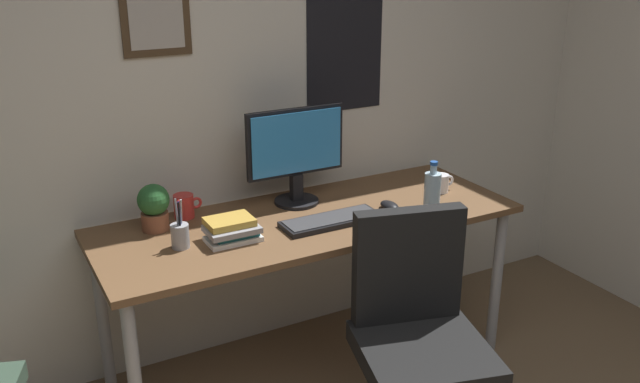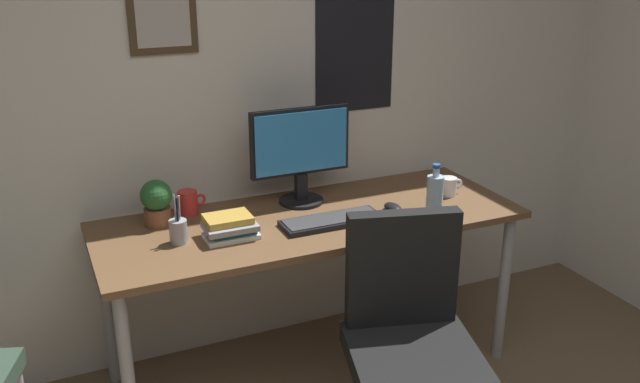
{
  "view_description": "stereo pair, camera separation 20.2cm",
  "coord_description": "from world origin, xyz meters",
  "px_view_note": "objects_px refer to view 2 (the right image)",
  "views": [
    {
      "loc": [
        -0.96,
        -0.65,
        1.87
      ],
      "look_at": [
        0.28,
        1.63,
        0.91
      ],
      "focal_mm": 38.12,
      "sensor_mm": 36.0,
      "label": 1
    },
    {
      "loc": [
        -0.78,
        -0.74,
        1.87
      ],
      "look_at": [
        0.28,
        1.63,
        0.91
      ],
      "focal_mm": 38.12,
      "sensor_mm": 36.0,
      "label": 2
    }
  ],
  "objects_px": {
    "computer_mouse": "(393,208)",
    "pen_cup": "(178,230)",
    "water_bottle": "(435,198)",
    "coffee_mug_far": "(188,202)",
    "keyboard": "(332,221)",
    "potted_plant": "(156,201)",
    "coffee_mug_near": "(449,186)",
    "office_chair": "(409,331)",
    "book_stack_left": "(230,227)",
    "monitor": "(300,151)"
  },
  "relations": [
    {
      "from": "computer_mouse",
      "to": "pen_cup",
      "type": "xyz_separation_m",
      "value": [
        -0.93,
        0.06,
        0.04
      ]
    },
    {
      "from": "water_bottle",
      "to": "coffee_mug_far",
      "type": "bearing_deg",
      "value": 151.12
    },
    {
      "from": "keyboard",
      "to": "potted_plant",
      "type": "distance_m",
      "value": 0.73
    },
    {
      "from": "pen_cup",
      "to": "coffee_mug_near",
      "type": "bearing_deg",
      "value": 0.73
    },
    {
      "from": "coffee_mug_near",
      "to": "coffee_mug_far",
      "type": "bearing_deg",
      "value": 166.86
    },
    {
      "from": "office_chair",
      "to": "coffee_mug_near",
      "type": "xyz_separation_m",
      "value": [
        0.58,
        0.62,
        0.27
      ]
    },
    {
      "from": "water_bottle",
      "to": "book_stack_left",
      "type": "bearing_deg",
      "value": 167.26
    },
    {
      "from": "monitor",
      "to": "coffee_mug_far",
      "type": "distance_m",
      "value": 0.54
    },
    {
      "from": "keyboard",
      "to": "water_bottle",
      "type": "height_order",
      "value": "water_bottle"
    },
    {
      "from": "office_chair",
      "to": "coffee_mug_near",
      "type": "relative_size",
      "value": 8.34
    },
    {
      "from": "water_bottle",
      "to": "book_stack_left",
      "type": "relative_size",
      "value": 1.2
    },
    {
      "from": "monitor",
      "to": "computer_mouse",
      "type": "height_order",
      "value": "monitor"
    },
    {
      "from": "potted_plant",
      "to": "book_stack_left",
      "type": "distance_m",
      "value": 0.35
    },
    {
      "from": "computer_mouse",
      "to": "pen_cup",
      "type": "bearing_deg",
      "value": 176.37
    },
    {
      "from": "office_chair",
      "to": "pen_cup",
      "type": "relative_size",
      "value": 4.75
    },
    {
      "from": "keyboard",
      "to": "potted_plant",
      "type": "height_order",
      "value": "potted_plant"
    },
    {
      "from": "computer_mouse",
      "to": "coffee_mug_near",
      "type": "distance_m",
      "value": 0.35
    },
    {
      "from": "coffee_mug_far",
      "to": "book_stack_left",
      "type": "distance_m",
      "value": 0.33
    },
    {
      "from": "water_bottle",
      "to": "potted_plant",
      "type": "relative_size",
      "value": 1.29
    },
    {
      "from": "computer_mouse",
      "to": "potted_plant",
      "type": "xyz_separation_m",
      "value": [
        -0.96,
        0.28,
        0.09
      ]
    },
    {
      "from": "coffee_mug_near",
      "to": "coffee_mug_far",
      "type": "distance_m",
      "value": 1.19
    },
    {
      "from": "monitor",
      "to": "pen_cup",
      "type": "distance_m",
      "value": 0.67
    },
    {
      "from": "coffee_mug_near",
      "to": "pen_cup",
      "type": "bearing_deg",
      "value": -179.27
    },
    {
      "from": "coffee_mug_far",
      "to": "book_stack_left",
      "type": "height_order",
      "value": "coffee_mug_far"
    },
    {
      "from": "coffee_mug_near",
      "to": "book_stack_left",
      "type": "relative_size",
      "value": 0.54
    },
    {
      "from": "pen_cup",
      "to": "keyboard",
      "type": "bearing_deg",
      "value": -6.3
    },
    {
      "from": "coffee_mug_near",
      "to": "potted_plant",
      "type": "relative_size",
      "value": 0.58
    },
    {
      "from": "pen_cup",
      "to": "book_stack_left",
      "type": "height_order",
      "value": "pen_cup"
    },
    {
      "from": "potted_plant",
      "to": "pen_cup",
      "type": "bearing_deg",
      "value": -80.15
    },
    {
      "from": "potted_plant",
      "to": "pen_cup",
      "type": "xyz_separation_m",
      "value": [
        0.04,
        -0.22,
        -0.05
      ]
    },
    {
      "from": "water_bottle",
      "to": "potted_plant",
      "type": "bearing_deg",
      "value": 157.67
    },
    {
      "from": "coffee_mug_far",
      "to": "monitor",
      "type": "bearing_deg",
      "value": -8.42
    },
    {
      "from": "office_chair",
      "to": "potted_plant",
      "type": "relative_size",
      "value": 4.87
    },
    {
      "from": "coffee_mug_near",
      "to": "potted_plant",
      "type": "distance_m",
      "value": 1.32
    },
    {
      "from": "office_chair",
      "to": "water_bottle",
      "type": "bearing_deg",
      "value": 48.67
    },
    {
      "from": "water_bottle",
      "to": "computer_mouse",
      "type": "bearing_deg",
      "value": 122.15
    },
    {
      "from": "keyboard",
      "to": "book_stack_left",
      "type": "xyz_separation_m",
      "value": [
        -0.43,
        0.04,
        0.03
      ]
    },
    {
      "from": "office_chair",
      "to": "pen_cup",
      "type": "distance_m",
      "value": 0.96
    },
    {
      "from": "monitor",
      "to": "coffee_mug_near",
      "type": "distance_m",
      "value": 0.72
    },
    {
      "from": "monitor",
      "to": "computer_mouse",
      "type": "bearing_deg",
      "value": -40.16
    },
    {
      "from": "pen_cup",
      "to": "book_stack_left",
      "type": "relative_size",
      "value": 0.95
    },
    {
      "from": "pen_cup",
      "to": "book_stack_left",
      "type": "distance_m",
      "value": 0.2
    },
    {
      "from": "computer_mouse",
      "to": "book_stack_left",
      "type": "distance_m",
      "value": 0.73
    },
    {
      "from": "potted_plant",
      "to": "pen_cup",
      "type": "relative_size",
      "value": 0.98
    },
    {
      "from": "book_stack_left",
      "to": "keyboard",
      "type": "bearing_deg",
      "value": -4.79
    },
    {
      "from": "keyboard",
      "to": "coffee_mug_near",
      "type": "xyz_separation_m",
      "value": [
        0.64,
        0.09,
        0.03
      ]
    },
    {
      "from": "keyboard",
      "to": "book_stack_left",
      "type": "height_order",
      "value": "book_stack_left"
    },
    {
      "from": "keyboard",
      "to": "coffee_mug_near",
      "type": "relative_size",
      "value": 3.77
    },
    {
      "from": "book_stack_left",
      "to": "coffee_mug_far",
      "type": "bearing_deg",
      "value": 105.68
    },
    {
      "from": "book_stack_left",
      "to": "potted_plant",
      "type": "bearing_deg",
      "value": 133.37
    }
  ]
}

